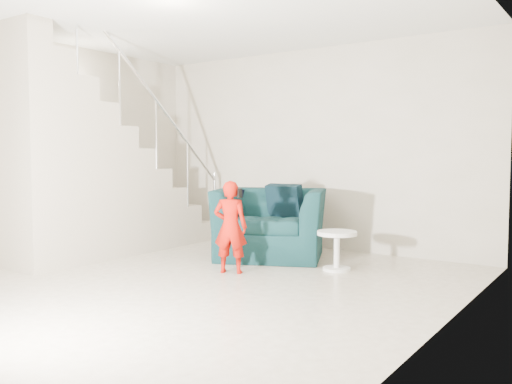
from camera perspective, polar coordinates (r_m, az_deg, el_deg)
floor at (r=5.36m, az=-8.77°, el=-9.76°), size 5.50×5.50×0.00m
ceiling at (r=5.41m, az=-9.09°, el=19.28°), size 5.50×5.50×0.00m
back_wall at (r=7.45m, az=5.86°, el=4.55°), size 5.00×0.00×5.00m
left_wall at (r=7.17m, az=-23.61°, el=4.27°), size 0.00×5.50×5.50m
right_wall at (r=3.93m, az=18.62°, el=4.98°), size 0.00×5.50×5.50m
armchair at (r=6.71m, az=1.57°, el=-3.29°), size 1.65×1.57×0.85m
toddler at (r=5.80m, az=-2.71°, el=-3.69°), size 0.43×0.37×0.99m
side_table at (r=6.01m, az=8.50°, el=-5.43°), size 0.43×0.43×0.43m
staircase at (r=7.08m, az=-17.58°, el=1.16°), size 1.02×3.03×3.62m
cushion at (r=6.91m, az=3.06°, el=-1.07°), size 0.47×0.23×0.47m
throw at (r=7.04m, az=-2.20°, el=-2.06°), size 0.05×0.50×0.56m
phone at (r=5.68m, az=-1.72°, el=-0.12°), size 0.03×0.05×0.10m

